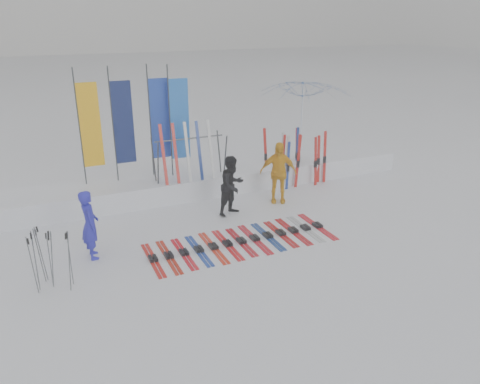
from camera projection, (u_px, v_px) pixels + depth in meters
name	position (u px, v px, depth m)	size (l,w,h in m)	color
ground	(261.00, 259.00, 10.36)	(120.00, 120.00, 0.00)	white
snow_bank	(194.00, 182.00, 14.17)	(14.00, 1.60, 0.60)	white
person_blue	(90.00, 225.00, 10.18)	(0.57, 0.38, 1.57)	#2120BB
person_black	(232.00, 186.00, 12.42)	(0.79, 0.61, 1.62)	black
person_yellow	(278.00, 172.00, 13.21)	(1.04, 0.43, 1.77)	#F3AD0F
tent_canopy	(303.00, 119.00, 17.08)	(3.23, 3.29, 2.96)	white
ski_row	(241.00, 241.00, 11.10)	(4.43, 1.68, 0.07)	red
pole_cluster	(48.00, 259.00, 9.14)	(0.75, 0.63, 1.26)	#595B60
feather_flags	(138.00, 122.00, 13.12)	(3.03, 0.32, 3.20)	#383A3F
ski_rack	(190.00, 152.00, 13.36)	(2.04, 0.80, 1.23)	#383A3F
upright_skis	(296.00, 158.00, 14.78)	(1.67, 1.17, 1.70)	red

